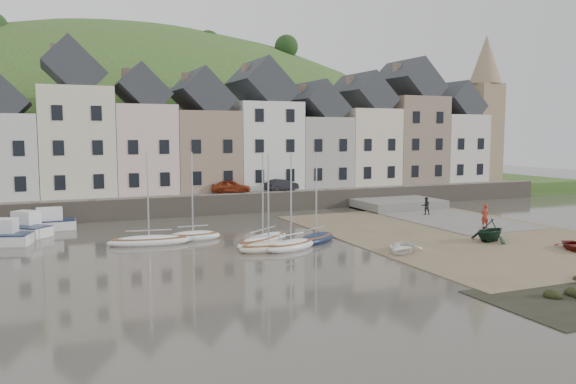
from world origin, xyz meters
name	(u,v)px	position (x,y,z in m)	size (l,w,h in m)	color
ground	(324,246)	(0.00, 0.00, 0.00)	(160.00, 160.00, 0.00)	#423D34
quay_land	(201,190)	(0.00, 32.00, 0.75)	(90.00, 30.00, 1.50)	#355120
quay_street	(230,192)	(0.00, 20.50, 1.55)	(70.00, 7.00, 0.10)	slate
seawall	(242,203)	(0.00, 17.00, 0.90)	(70.00, 1.20, 1.80)	slate
beach	(459,234)	(11.00, 0.00, 0.03)	(18.00, 26.00, 0.06)	brown
slipway	(435,216)	(15.00, 8.00, 0.06)	(8.00, 18.00, 0.12)	slate
hillside	(130,290)	(-5.00, 60.00, -17.99)	(134.40, 84.00, 84.00)	#355120
townhouse_terrace	(236,133)	(1.76, 24.00, 7.32)	(61.05, 8.00, 13.93)	white
church_spire	(485,103)	(34.55, 24.00, 11.06)	(4.00, 4.00, 18.00)	#997F60
sailboat_0	(149,241)	(-10.42, 5.13, 0.26)	(5.57, 2.29, 6.32)	white
sailboat_1	(193,236)	(-7.31, 5.68, 0.27)	(3.89, 1.53, 6.32)	white
sailboat_2	(269,246)	(-3.81, 0.16, 0.27)	(4.09, 1.80, 6.32)	beige
sailboat_3	(291,245)	(-2.33, 0.03, 0.27)	(4.24, 2.85, 6.32)	white
sailboat_4	(263,240)	(-3.32, 2.50, 0.26)	(5.39, 4.52, 6.32)	white
sailboat_5	(316,238)	(0.18, 1.53, 0.27)	(4.13, 3.44, 6.32)	#142040
motorboat_0	(41,223)	(-17.06, 13.92, 0.58)	(5.31, 1.80, 1.70)	white
motorboat_2	(20,227)	(-18.45, 12.29, 0.58)	(4.73, 4.59, 1.70)	white
rowboat_white	(402,247)	(3.50, -3.76, 0.37)	(2.13, 2.99, 0.62)	white
rowboat_green	(490,230)	(11.00, -3.13, 0.83)	(2.53, 2.93, 1.54)	black
rowboat_red	(576,246)	(13.89, -7.52, 0.35)	(1.99, 2.78, 0.58)	maroon
person_red	(485,216)	(14.32, 1.06, 1.05)	(0.68, 0.45, 1.86)	maroon
person_dark	(426,206)	(14.54, 8.71, 0.90)	(0.76, 0.59, 1.55)	black
car_left	(231,186)	(-0.22, 19.50, 2.24)	(1.50, 3.74, 1.27)	maroon
car_right	(282,185)	(5.04, 19.50, 2.19)	(1.26, 3.61, 1.19)	black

